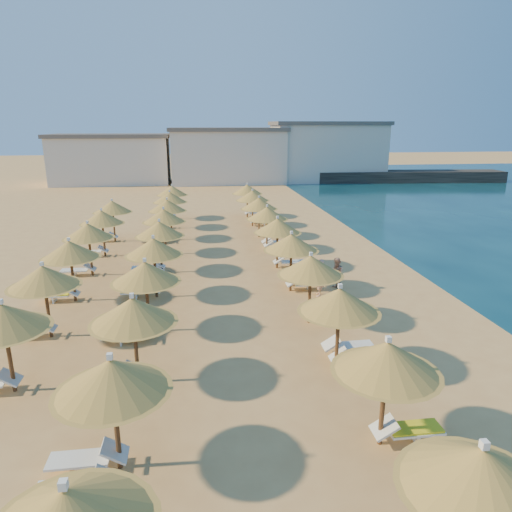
{
  "coord_description": "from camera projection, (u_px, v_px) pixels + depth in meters",
  "views": [
    {
      "loc": [
        -1.69,
        -17.88,
        7.67
      ],
      "look_at": [
        1.2,
        4.0,
        1.3
      ],
      "focal_mm": 32.0,
      "sensor_mm": 36.0,
      "label": 1
    }
  ],
  "objects": [
    {
      "name": "jetty",
      "position": [
        394.0,
        176.0,
        63.4
      ],
      "size": [
        30.24,
        6.73,
        1.5
      ],
      "primitive_type": "cube",
      "rotation": [
        0.0,
        0.0,
        -0.09
      ],
      "color": "black",
      "rests_on": "ground"
    },
    {
      "name": "beachgoer_a",
      "position": [
        319.0,
        278.0,
        21.01
      ],
      "size": [
        0.53,
        0.71,
        1.76
      ],
      "primitive_type": "imported",
      "rotation": [
        0.0,
        0.0,
        -1.76
      ],
      "color": "tan",
      "rests_on": "ground"
    },
    {
      "name": "parasol_row_east",
      "position": [
        284.0,
        234.0,
        22.98
      ],
      "size": [
        2.64,
        35.67,
        2.93
      ],
      "color": "brown",
      "rests_on": "ground"
    },
    {
      "name": "parasol_row_west",
      "position": [
        157.0,
        238.0,
        22.19
      ],
      "size": [
        2.64,
        35.67,
        2.93
      ],
      "color": "brown",
      "rests_on": "ground"
    },
    {
      "name": "ground",
      "position": [
        240.0,
        312.0,
        19.37
      ],
      "size": [
        220.0,
        220.0,
        0.0
      ],
      "primitive_type": "plane",
      "color": "tan",
      "rests_on": "ground"
    },
    {
      "name": "parasol_row_inland",
      "position": [
        80.0,
        241.0,
        21.74
      ],
      "size": [
        2.64,
        20.99,
        2.93
      ],
      "color": "brown",
      "rests_on": "ground"
    },
    {
      "name": "loungers",
      "position": [
        196.0,
        276.0,
        22.87
      ],
      "size": [
        13.09,
        33.63,
        0.66
      ],
      "color": "white",
      "rests_on": "ground"
    },
    {
      "name": "hotel_blocks",
      "position": [
        232.0,
        155.0,
        62.66
      ],
      "size": [
        45.19,
        9.66,
        8.1
      ],
      "color": "beige",
      "rests_on": "ground"
    },
    {
      "name": "beachgoer_b",
      "position": [
        336.0,
        274.0,
        21.82
      ],
      "size": [
        0.62,
        0.79,
        1.58
      ],
      "primitive_type": "imported",
      "rotation": [
        0.0,
        0.0,
        -1.54
      ],
      "color": "tan",
      "rests_on": "ground"
    }
  ]
}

